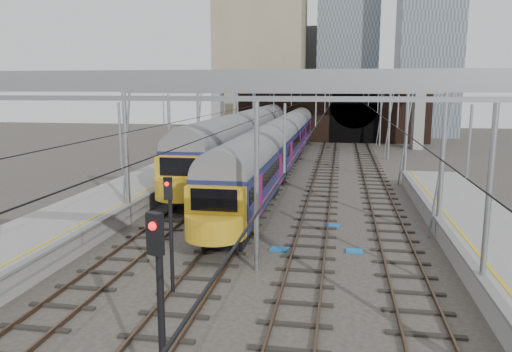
% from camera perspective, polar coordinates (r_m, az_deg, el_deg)
% --- Properties ---
extents(ground, '(160.00, 160.00, 0.00)m').
position_cam_1_polar(ground, '(19.13, -0.96, -12.83)').
color(ground, '#38332D').
rests_on(ground, ground).
extents(platform_left, '(4.32, 55.00, 1.12)m').
position_cam_1_polar(platform_left, '(24.91, -23.67, -6.84)').
color(platform_left, gray).
rests_on(platform_left, ground).
extents(tracks, '(14.40, 80.00, 0.22)m').
position_cam_1_polar(tracks, '(33.31, 3.80, -2.79)').
color(tracks, '#4C3828').
rests_on(tracks, ground).
extents(overhead_line, '(16.80, 80.00, 8.00)m').
position_cam_1_polar(overhead_line, '(38.94, 4.90, 8.78)').
color(overhead_line, gray).
rests_on(overhead_line, ground).
extents(retaining_wall, '(28.00, 2.75, 9.00)m').
position_cam_1_polar(retaining_wall, '(69.34, 8.17, 7.45)').
color(retaining_wall, '#311E15').
rests_on(retaining_wall, ground).
extents(overbridge, '(28.00, 3.00, 9.25)m').
position_cam_1_polar(overbridge, '(63.39, 6.80, 9.89)').
color(overbridge, gray).
rests_on(overbridge, ground).
extents(city_skyline, '(37.50, 27.50, 60.00)m').
position_cam_1_polar(city_skyline, '(88.32, 9.64, 16.26)').
color(city_skyline, tan).
rests_on(city_skyline, ground).
extents(train_main, '(2.77, 63.97, 4.77)m').
position_cam_1_polar(train_main, '(52.69, 3.89, 4.67)').
color(train_main, black).
rests_on(train_main, ground).
extents(train_second, '(3.05, 52.90, 5.17)m').
position_cam_1_polar(train_second, '(54.95, -0.09, 5.10)').
color(train_second, black).
rests_on(train_second, ground).
extents(signal_near_left, '(0.35, 0.45, 4.37)m').
position_cam_1_polar(signal_near_left, '(18.07, -9.80, -4.99)').
color(signal_near_left, black).
rests_on(signal_near_left, ground).
extents(signal_near_centre, '(0.39, 0.47, 4.94)m').
position_cam_1_polar(signal_near_centre, '(11.09, -10.98, -13.19)').
color(signal_near_centre, black).
rests_on(signal_near_centre, ground).
extents(equip_cover_a, '(0.89, 0.71, 0.09)m').
position_cam_1_polar(equip_cover_a, '(23.37, 2.67, -8.37)').
color(equip_cover_a, '#1768B1').
rests_on(equip_cover_a, ground).
extents(equip_cover_b, '(0.81, 0.61, 0.09)m').
position_cam_1_polar(equip_cover_b, '(27.49, 8.80, -5.64)').
color(equip_cover_b, '#1768B1').
rests_on(equip_cover_b, ground).
extents(equip_cover_c, '(0.78, 0.57, 0.09)m').
position_cam_1_polar(equip_cover_c, '(23.55, 11.18, -8.42)').
color(equip_cover_c, '#1768B1').
rests_on(equip_cover_c, ground).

